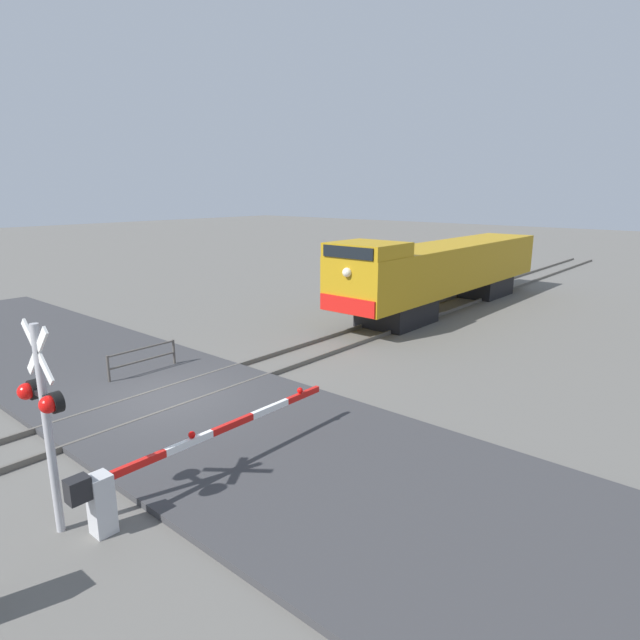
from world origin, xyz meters
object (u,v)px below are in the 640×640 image
crossing_gate (145,473)px  guard_railing (143,358)px  crossing_signal (44,409)px  locomotive (444,270)px

crossing_gate → guard_railing: (-6.48, 3.85, -0.13)m
crossing_gate → guard_railing: crossing_gate is taller
crossing_gate → guard_railing: bearing=149.3°
crossing_signal → guard_railing: bearing=138.6°
guard_railing → crossing_signal: bearing=-41.4°
crossing_signal → crossing_gate: (0.61, 1.32, -1.51)m
crossing_gate → guard_railing: 7.54m
locomotive → crossing_gate: (4.14, -18.83, -1.18)m
crossing_signal → crossing_gate: size_ratio=0.61×
crossing_signal → crossing_gate: crossing_signal is taller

